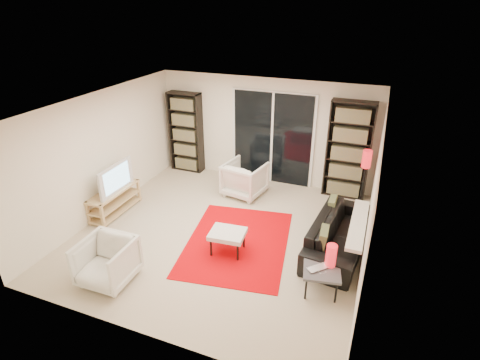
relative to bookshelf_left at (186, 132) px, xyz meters
name	(u,v)px	position (x,y,z in m)	size (l,w,h in m)	color
floor	(222,233)	(1.95, -2.33, -0.98)	(5.00, 5.00, 0.00)	beige
wall_back	(265,131)	(1.95, 0.17, 0.22)	(5.00, 0.02, 2.40)	white
wall_front	(133,260)	(1.95, -4.83, 0.22)	(5.00, 0.02, 2.40)	white
wall_left	(102,155)	(-0.55, -2.33, 0.22)	(0.02, 5.00, 2.40)	white
wall_right	(372,200)	(4.45, -2.33, 0.22)	(0.02, 5.00, 2.40)	white
ceiling	(218,106)	(1.95, -2.33, 1.42)	(5.00, 5.00, 0.02)	white
sliding_door	(272,139)	(2.15, 0.13, 0.07)	(1.92, 0.08, 2.16)	white
bookshelf_left	(186,132)	(0.00, 0.00, 0.00)	(0.80, 0.30, 1.95)	black
bookshelf_right	(348,151)	(3.85, 0.00, 0.07)	(0.90, 0.30, 2.10)	black
tv_stand	(115,201)	(-0.35, -2.42, -0.71)	(0.39, 1.23, 0.50)	tan
tv	(112,177)	(-0.33, -2.42, -0.19)	(0.98, 0.13, 0.57)	black
rug	(237,242)	(2.34, -2.52, -0.97)	(1.74, 2.35, 0.01)	#CF0006
sofa	(340,234)	(4.03, -2.04, -0.67)	(2.07, 0.81, 0.61)	black
armchair_back	(245,179)	(1.81, -0.75, -0.60)	(0.80, 0.83, 0.75)	silver
armchair_front	(107,262)	(0.86, -4.14, -0.62)	(0.75, 0.78, 0.71)	silver
ottoman	(228,235)	(2.28, -2.81, -0.63)	(0.63, 0.53, 0.40)	silver
side_table	(322,271)	(3.93, -3.20, -0.62)	(0.62, 0.62, 0.40)	#45454A
laptop	(320,270)	(3.90, -3.24, -0.56)	(0.32, 0.21, 0.03)	silver
table_lamp	(331,255)	(4.02, -3.07, -0.40)	(0.16, 0.16, 0.35)	red
floor_lamp	(366,166)	(4.25, -0.52, 0.01)	(0.20, 0.20, 1.30)	black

